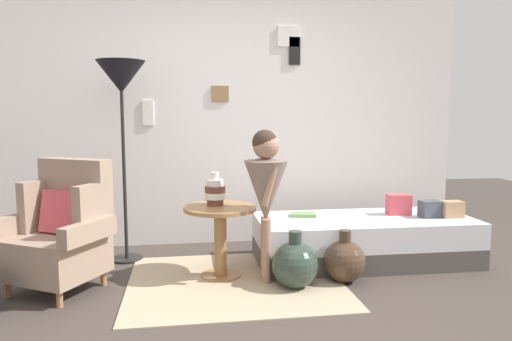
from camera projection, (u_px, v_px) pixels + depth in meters
name	position (u px, v px, depth m)	size (l,w,h in m)	color
ground_plane	(255.00, 320.00, 3.01)	(12.00, 12.00, 0.00)	#423833
gallery_wall	(227.00, 115.00, 4.78)	(4.80, 0.12, 2.60)	silver
rug	(235.00, 282.00, 3.70)	(1.65, 1.45, 0.01)	tan
armchair	(62.00, 231.00, 3.53)	(0.90, 0.83, 0.97)	#9E7042
daybed	(364.00, 240.00, 4.20)	(1.91, 0.82, 0.40)	#4C4742
pillow_head	(452.00, 209.00, 4.18)	(0.19, 0.12, 0.14)	tan
pillow_mid	(430.00, 209.00, 4.19)	(0.18, 0.12, 0.15)	#474C56
pillow_back	(399.00, 205.00, 4.30)	(0.21, 0.12, 0.18)	#D64C56
side_table	(220.00, 226.00, 3.78)	(0.59, 0.59, 0.58)	#9E7042
vase_striped	(215.00, 192.00, 3.80)	(0.17, 0.17, 0.27)	brown
floor_lamp	(121.00, 85.00, 4.09)	(0.42, 0.42, 1.77)	black
person_child	(266.00, 185.00, 3.63)	(0.34, 0.34, 1.19)	#A37A60
book_on_daybed	(303.00, 214.00, 4.23)	(0.22, 0.16, 0.03)	#73A064
demijohn_near	(295.00, 264.00, 3.56)	(0.35, 0.35, 0.44)	#2D3D33
demijohn_far	(344.00, 261.00, 3.69)	(0.33, 0.33, 0.41)	#473323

